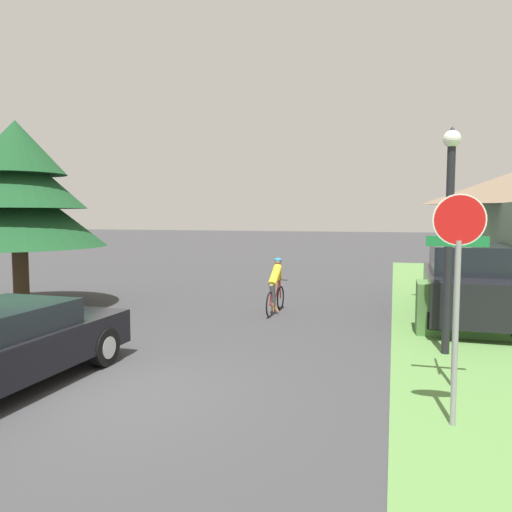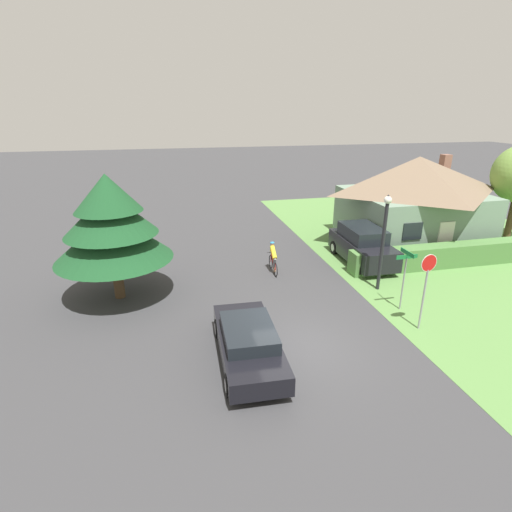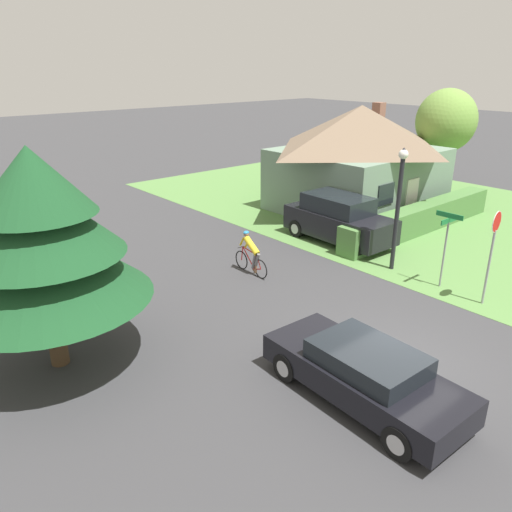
{
  "view_description": "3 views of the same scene",
  "coord_description": "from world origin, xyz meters",
  "px_view_note": "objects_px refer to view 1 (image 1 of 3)",
  "views": [
    {
      "loc": [
        4.06,
        -6.33,
        2.67
      ],
      "look_at": [
        0.88,
        5.15,
        1.67
      ],
      "focal_mm": 35.0,
      "sensor_mm": 36.0,
      "label": 1
    },
    {
      "loc": [
        -3.86,
        -10.93,
        7.69
      ],
      "look_at": [
        -0.16,
        5.27,
        1.43
      ],
      "focal_mm": 28.0,
      "sensor_mm": 36.0,
      "label": 2
    },
    {
      "loc": [
        -9.3,
        -5.61,
        6.85
      ],
      "look_at": [
        -0.21,
        4.94,
        1.44
      ],
      "focal_mm": 35.0,
      "sensor_mm": 36.0,
      "label": 3
    }
  ],
  "objects_px": {
    "cyclist": "(275,287)",
    "street_lamp": "(449,218)",
    "conifer_tall_near": "(18,193)",
    "street_name_sign": "(456,275)",
    "stop_sign": "(458,268)",
    "parked_suv_right": "(467,285)"
  },
  "relations": [
    {
      "from": "parked_suv_right",
      "to": "street_lamp",
      "type": "bearing_deg",
      "value": 167.64
    },
    {
      "from": "conifer_tall_near",
      "to": "stop_sign",
      "type": "bearing_deg",
      "value": -25.37
    },
    {
      "from": "street_name_sign",
      "to": "stop_sign",
      "type": "bearing_deg",
      "value": -95.95
    },
    {
      "from": "conifer_tall_near",
      "to": "street_name_sign",
      "type": "bearing_deg",
      "value": -18.32
    },
    {
      "from": "cyclist",
      "to": "street_lamp",
      "type": "distance_m",
      "value": 5.35
    },
    {
      "from": "cyclist",
      "to": "street_name_sign",
      "type": "distance_m",
      "value": 6.37
    },
    {
      "from": "stop_sign",
      "to": "street_lamp",
      "type": "xyz_separation_m",
      "value": [
        0.23,
        3.43,
        0.59
      ]
    },
    {
      "from": "stop_sign",
      "to": "street_name_sign",
      "type": "xyz_separation_m",
      "value": [
        0.16,
        1.51,
        -0.27
      ]
    },
    {
      "from": "cyclist",
      "to": "conifer_tall_near",
      "type": "relative_size",
      "value": 0.33
    },
    {
      "from": "cyclist",
      "to": "parked_suv_right",
      "type": "xyz_separation_m",
      "value": [
        4.82,
        0.21,
        0.21
      ]
    },
    {
      "from": "cyclist",
      "to": "parked_suv_right",
      "type": "height_order",
      "value": "parked_suv_right"
    },
    {
      "from": "parked_suv_right",
      "to": "conifer_tall_near",
      "type": "relative_size",
      "value": 0.88
    },
    {
      "from": "stop_sign",
      "to": "street_lamp",
      "type": "height_order",
      "value": "street_lamp"
    },
    {
      "from": "street_name_sign",
      "to": "conifer_tall_near",
      "type": "xyz_separation_m",
      "value": [
        -11.1,
        3.67,
        1.51
      ]
    },
    {
      "from": "street_lamp",
      "to": "conifer_tall_near",
      "type": "bearing_deg",
      "value": 171.06
    },
    {
      "from": "parked_suv_right",
      "to": "street_name_sign",
      "type": "height_order",
      "value": "street_name_sign"
    },
    {
      "from": "cyclist",
      "to": "parked_suv_right",
      "type": "relative_size",
      "value": 0.38
    },
    {
      "from": "street_lamp",
      "to": "parked_suv_right",
      "type": "bearing_deg",
      "value": 76.27
    },
    {
      "from": "cyclist",
      "to": "street_lamp",
      "type": "bearing_deg",
      "value": -124.14
    },
    {
      "from": "parked_suv_right",
      "to": "conifer_tall_near",
      "type": "xyz_separation_m",
      "value": [
        -11.95,
        -1.41,
        2.32
      ]
    },
    {
      "from": "street_name_sign",
      "to": "parked_suv_right",
      "type": "bearing_deg",
      "value": 80.58
    },
    {
      "from": "parked_suv_right",
      "to": "street_name_sign",
      "type": "relative_size",
      "value": 1.85
    }
  ]
}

